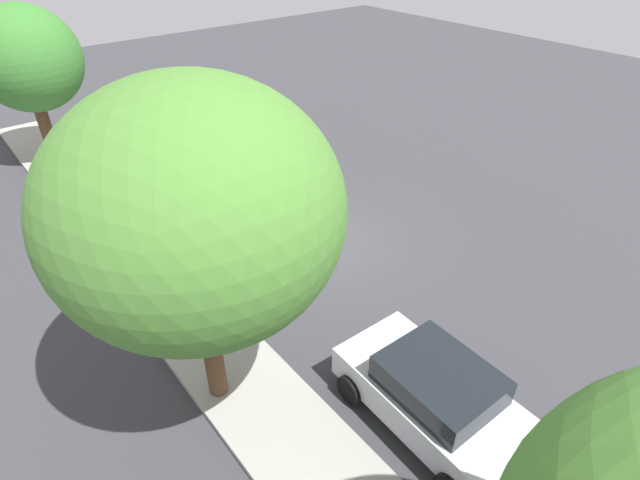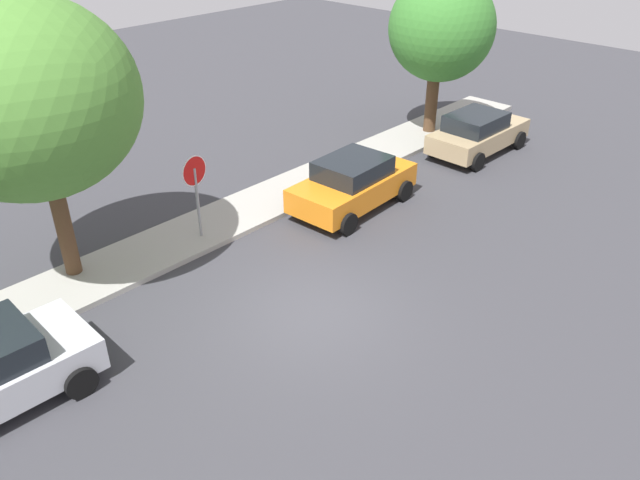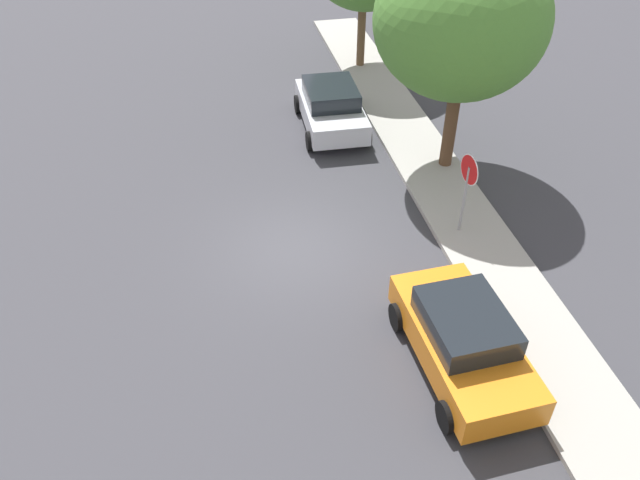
% 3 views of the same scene
% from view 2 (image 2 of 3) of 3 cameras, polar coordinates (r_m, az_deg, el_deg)
% --- Properties ---
extents(ground_plane, '(60.00, 60.00, 0.00)m').
position_cam_2_polar(ground_plane, '(14.18, -0.74, -6.66)').
color(ground_plane, '#38383D').
extents(sidewalk_curb, '(32.00, 2.02, 0.14)m').
position_cam_2_polar(sidewalk_curb, '(17.27, -12.19, 0.25)').
color(sidewalk_curb, '#9E9B93').
rests_on(sidewalk_curb, ground_plane).
extents(stop_sign, '(0.81, 0.13, 2.44)m').
position_cam_2_polar(stop_sign, '(16.44, -11.30, 5.11)').
color(stop_sign, gray).
rests_on(stop_sign, ground_plane).
extents(parked_car_orange, '(4.10, 2.18, 1.55)m').
position_cam_2_polar(parked_car_orange, '(18.27, 3.02, 5.23)').
color(parked_car_orange, orange).
rests_on(parked_car_orange, ground_plane).
extents(parked_car_tan, '(4.06, 2.02, 1.49)m').
position_cam_2_polar(parked_car_tan, '(22.80, 14.21, 9.49)').
color(parked_car_tan, tan).
rests_on(parked_car_tan, ground_plane).
extents(street_tree_mid_block, '(3.72, 3.72, 5.80)m').
position_cam_2_polar(street_tree_mid_block, '(23.40, 11.05, 18.46)').
color(street_tree_mid_block, '#513823').
rests_on(street_tree_mid_block, ground_plane).
extents(street_tree_far, '(4.78, 4.78, 6.68)m').
position_cam_2_polar(street_tree_far, '(14.60, -25.35, 11.59)').
color(street_tree_far, '#513823').
rests_on(street_tree_far, ground_plane).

